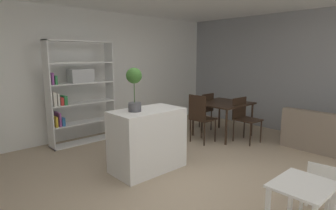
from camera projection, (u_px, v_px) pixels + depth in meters
name	position (u px, v px, depth m)	size (l,w,h in m)	color
ground_plane	(178.00, 178.00, 3.93)	(9.84, 9.84, 0.00)	tan
back_partition	(84.00, 75.00, 5.75)	(7.15, 0.06, 2.66)	white
right_partition_gray	(292.00, 74.00, 6.04)	(0.06, 5.75, 2.66)	gray
kitchen_island	(148.00, 140.00, 4.15)	(1.08, 0.62, 0.94)	white
potted_plant_on_island	(134.00, 85.00, 3.87)	(0.22, 0.22, 0.63)	#4C4C51
open_bookshelf	(78.00, 90.00, 5.31)	(1.30, 0.33, 2.01)	white
child_table	(302.00, 192.00, 2.67)	(0.62, 0.50, 0.50)	white
child_chair_right	(319.00, 187.00, 3.02)	(0.33, 0.33, 0.53)	white
dining_table	(223.00, 106.00, 5.88)	(1.05, 0.99, 0.73)	black
dining_chair_island_side	(200.00, 115.00, 5.39)	(0.43, 0.43, 0.97)	black
dining_chair_near	(244.00, 115.00, 5.53)	(0.45, 0.48, 0.89)	black
dining_chair_far	(204.00, 108.00, 6.28)	(0.42, 0.43, 0.88)	black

